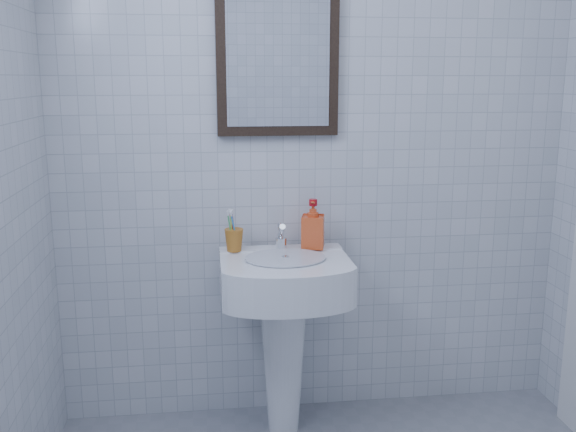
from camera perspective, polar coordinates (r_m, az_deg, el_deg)
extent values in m
cube|color=silver|center=(2.73, 2.46, 7.44)|extent=(2.20, 0.02, 2.50)
cone|color=white|center=(2.76, -0.42, -12.61)|extent=(0.20, 0.20, 0.64)
cube|color=white|center=(2.58, -0.31, -5.39)|extent=(0.51, 0.36, 0.15)
cube|color=white|center=(2.69, -0.68, -3.10)|extent=(0.51, 0.09, 0.03)
cylinder|color=silver|center=(2.53, -0.23, -3.72)|extent=(0.32, 0.32, 0.01)
cylinder|color=silver|center=(2.66, -0.62, -2.45)|extent=(0.05, 0.05, 0.05)
cylinder|color=silver|center=(2.63, -0.59, -1.33)|extent=(0.02, 0.09, 0.07)
cylinder|color=silver|center=(2.67, -0.67, -1.56)|extent=(0.03, 0.05, 0.09)
imported|color=red|center=(2.67, 2.23, -0.71)|extent=(0.11, 0.11, 0.20)
cube|color=black|center=(2.68, -0.93, 13.79)|extent=(0.50, 0.04, 0.62)
cube|color=white|center=(2.66, -0.88, 13.80)|extent=(0.42, 0.00, 0.54)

